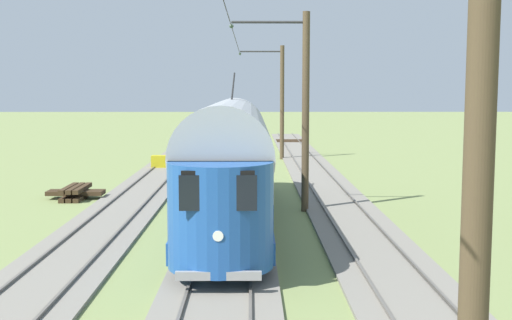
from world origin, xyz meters
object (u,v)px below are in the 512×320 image
catenary_pole_mid_far (470,168)px  track_end_bumper (167,162)px  catenary_pole_foreground (281,100)px  spare_tie_stack (76,192)px  catenary_pole_mid_near (304,108)px  vintage_streetcar (230,159)px

catenary_pole_mid_far → track_end_bumper: (6.99, -32.58, -3.57)m
track_end_bumper → catenary_pole_foreground: bearing=-142.4°
catenary_pole_mid_far → spare_tie_stack: bearing=-66.5°
catenary_pole_foreground → track_end_bumper: 9.52m
catenary_pole_mid_near → track_end_bumper: 15.70m
vintage_streetcar → catenary_pole_foreground: 21.35m
catenary_pole_foreground → catenary_pole_mid_far: size_ratio=1.00×
catenary_pole_mid_near → spare_tie_stack: bearing=-17.4°
vintage_streetcar → track_end_bumper: size_ratio=9.52×
catenary_pole_mid_far → catenary_pole_mid_near: bearing=-90.0°
vintage_streetcar → catenary_pole_mid_near: bearing=-142.1°
vintage_streetcar → track_end_bumper: 16.40m
catenary_pole_foreground → spare_tie_stack: catenary_pole_foreground is taller
spare_tie_stack → track_end_bumper: 10.91m
vintage_streetcar → catenary_pole_mid_far: catenary_pole_mid_far is taller
catenary_pole_foreground → spare_tie_stack: bearing=59.1°
vintage_streetcar → catenary_pole_mid_near: size_ratio=2.26×
catenary_pole_mid_far → track_end_bumper: 33.51m
track_end_bumper → vintage_streetcar: bearing=105.2°
vintage_streetcar → catenary_pole_mid_far: 17.16m
catenary_pole_foreground → track_end_bumper: size_ratio=4.22×
spare_tie_stack → track_end_bumper: bearing=-103.6°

